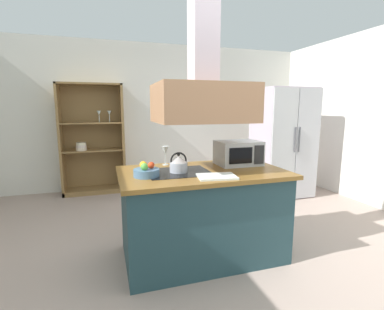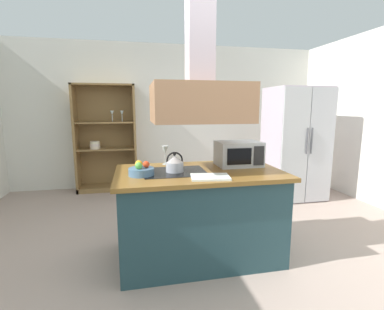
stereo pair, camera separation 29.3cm
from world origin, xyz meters
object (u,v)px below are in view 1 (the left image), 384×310
object	(u,v)px
wine_glass_on_counter	(165,151)
fruit_bowl	(146,171)
kettle	(179,164)
cutting_board	(217,176)
microwave	(238,153)
refrigerator	(282,142)
dish_cabinet	(93,145)

from	to	relation	value
wine_glass_on_counter	fruit_bowl	distance (m)	0.54
kettle	cutting_board	world-z (taller)	kettle
cutting_board	microwave	xyz separation A→B (m)	(0.44, 0.46, 0.12)
wine_glass_on_counter	refrigerator	bearing A→B (deg)	27.07
refrigerator	fruit_bowl	distance (m)	3.06
kettle	cutting_board	bearing A→B (deg)	-47.48
refrigerator	fruit_bowl	world-z (taller)	refrigerator
cutting_board	kettle	bearing A→B (deg)	132.52
microwave	fruit_bowl	xyz separation A→B (m)	(-1.04, -0.24, -0.08)
cutting_board	wine_glass_on_counter	world-z (taller)	wine_glass_on_counter
kettle	microwave	world-z (taller)	microwave
cutting_board	fruit_bowl	xyz separation A→B (m)	(-0.60, 0.22, 0.04)
cutting_board	dish_cabinet	bearing A→B (deg)	111.09
dish_cabinet	fruit_bowl	world-z (taller)	dish_cabinet
dish_cabinet	kettle	size ratio (longest dim) A/B	9.92
kettle	fruit_bowl	xyz separation A→B (m)	(-0.32, -0.07, -0.04)
cutting_board	wine_glass_on_counter	distance (m)	0.77
refrigerator	dish_cabinet	xyz separation A→B (m)	(-3.14, 1.13, -0.07)
dish_cabinet	wine_glass_on_counter	xyz separation A→B (m)	(0.83, -2.31, 0.20)
cutting_board	fruit_bowl	bearing A→B (deg)	159.38
kettle	fruit_bowl	distance (m)	0.33
kettle	microwave	bearing A→B (deg)	12.97
microwave	wine_glass_on_counter	bearing A→B (deg)	164.22
refrigerator	wine_glass_on_counter	bearing A→B (deg)	-152.93
refrigerator	cutting_board	xyz separation A→B (m)	(-1.99, -1.86, -0.01)
refrigerator	wine_glass_on_counter	xyz separation A→B (m)	(-2.31, -1.18, 0.13)
refrigerator	microwave	bearing A→B (deg)	-137.89
cutting_board	fruit_bowl	size ratio (longest dim) A/B	1.45
wine_glass_on_counter	microwave	bearing A→B (deg)	-15.78
fruit_bowl	dish_cabinet	bearing A→B (deg)	101.38
microwave	wine_glass_on_counter	size ratio (longest dim) A/B	2.23
kettle	fruit_bowl	world-z (taller)	kettle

